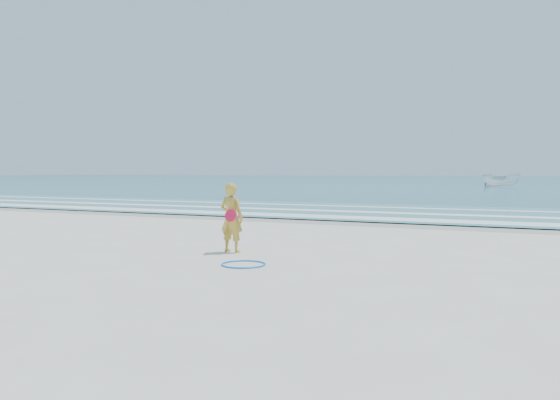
% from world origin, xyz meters
% --- Properties ---
extents(ground, '(400.00, 400.00, 0.00)m').
position_xyz_m(ground, '(0.00, 0.00, 0.00)').
color(ground, silver).
rests_on(ground, ground).
extents(wet_sand, '(400.00, 2.40, 0.00)m').
position_xyz_m(wet_sand, '(0.00, 9.00, 0.00)').
color(wet_sand, '#B2A893').
rests_on(wet_sand, ground).
extents(ocean, '(400.00, 190.00, 0.04)m').
position_xyz_m(ocean, '(0.00, 105.00, 0.02)').
color(ocean, '#19727F').
rests_on(ocean, ground).
extents(shallow, '(400.00, 10.00, 0.01)m').
position_xyz_m(shallow, '(0.00, 14.00, 0.04)').
color(shallow, '#59B7AD').
rests_on(shallow, ocean).
extents(foam_near, '(400.00, 1.40, 0.01)m').
position_xyz_m(foam_near, '(0.00, 10.30, 0.05)').
color(foam_near, white).
rests_on(foam_near, shallow).
extents(foam_mid, '(400.00, 0.90, 0.01)m').
position_xyz_m(foam_mid, '(0.00, 13.20, 0.05)').
color(foam_mid, white).
rests_on(foam_mid, shallow).
extents(foam_far, '(400.00, 0.60, 0.01)m').
position_xyz_m(foam_far, '(0.00, 16.50, 0.05)').
color(foam_far, white).
rests_on(foam_far, shallow).
extents(hoop, '(0.91, 0.91, 0.03)m').
position_xyz_m(hoop, '(1.26, -0.11, 0.02)').
color(hoop, '#0C78DC').
rests_on(hoop, ground).
extents(boat, '(4.23, 2.27, 1.55)m').
position_xyz_m(boat, '(2.89, 56.08, 0.82)').
color(boat, white).
rests_on(boat, ocean).
extents(woman, '(0.57, 0.42, 1.51)m').
position_xyz_m(woman, '(0.25, 1.21, 0.75)').
color(woman, gold).
rests_on(woman, ground).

